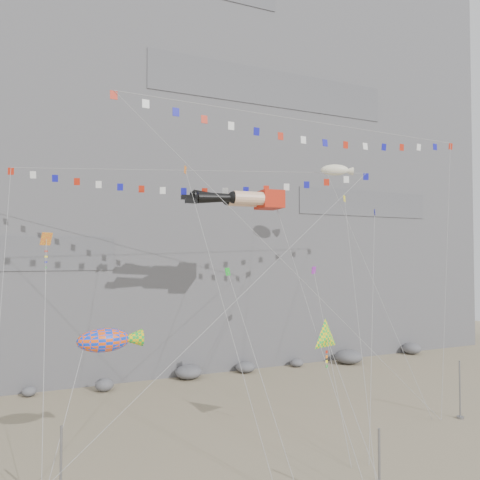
{
  "coord_description": "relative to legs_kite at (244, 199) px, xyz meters",
  "views": [
    {
      "loc": [
        -13.8,
        -26.44,
        11.82
      ],
      "look_at": [
        1.86,
        9.0,
        13.12
      ],
      "focal_mm": 35.0,
      "sensor_mm": 36.0,
      "label": 1
    }
  ],
  "objects": [
    {
      "name": "ground",
      "position": [
        -1.63,
        -7.76,
        -16.39
      ],
      "size": [
        120.0,
        120.0,
        0.0
      ],
      "primitive_type": "plane",
      "color": "gray",
      "rests_on": "ground"
    },
    {
      "name": "delta_kite",
      "position": [
        1.2,
        -9.83,
        -9.65
      ],
      "size": [
        2.73,
        7.74,
        9.89
      ],
      "color": "yellow",
      "rests_on": "ground"
    },
    {
      "name": "small_kite_b",
      "position": [
        3.68,
        -4.59,
        -5.78
      ],
      "size": [
        3.5,
        8.77,
        13.7
      ],
      "color": "purple",
      "rests_on": "ground"
    },
    {
      "name": "cliff",
      "position": [
        -1.63,
        24.24,
        8.61
      ],
      "size": [
        80.0,
        28.0,
        50.0
      ],
      "primitive_type": "cube",
      "color": "slate",
      "rests_on": "ground"
    },
    {
      "name": "fish_windsock",
      "position": [
        -11.81,
        -7.24,
        -9.28
      ],
      "size": [
        5.51,
        5.99,
        9.43
      ],
      "color": "#F84E0C",
      "rests_on": "ground"
    },
    {
      "name": "small_kite_a",
      "position": [
        -5.27,
        -1.47,
        1.46
      ],
      "size": [
        1.72,
        12.78,
        21.79
      ],
      "color": "orange",
      "rests_on": "ground"
    },
    {
      "name": "small_kite_e",
      "position": [
        9.06,
        -4.96,
        -1.47
      ],
      "size": [
        7.87,
        8.6,
        18.62
      ],
      "color": "#1212A2",
      "rests_on": "ground"
    },
    {
      "name": "harlequin_kite",
      "position": [
        -14.79,
        -5.48,
        -3.68
      ],
      "size": [
        1.62,
        7.17,
        14.2
      ],
      "color": "red",
      "rests_on": "ground"
    },
    {
      "name": "small_kite_d",
      "position": [
        9.38,
        -0.71,
        0.15
      ],
      "size": [
        9.11,
        14.57,
        23.34
      ],
      "color": "yellow",
      "rests_on": "ground"
    },
    {
      "name": "blimp_windsock",
      "position": [
        10.18,
        1.86,
        3.38
      ],
      "size": [
        3.86,
        11.92,
        22.45
      ],
      "color": "#F7F0CB",
      "rests_on": "ground"
    },
    {
      "name": "flag_banner_upper",
      "position": [
        -3.83,
        1.09,
        2.19
      ],
      "size": [
        26.73,
        18.22,
        26.57
      ],
      "color": "#B91F0B",
      "rests_on": "ground"
    },
    {
      "name": "anchor_pole_right",
      "position": [
        13.09,
        -9.26,
        -14.3
      ],
      "size": [
        0.12,
        0.12,
        4.17
      ],
      "primitive_type": "cylinder",
      "color": "slate",
      "rests_on": "ground"
    },
    {
      "name": "talus_boulders",
      "position": [
        -1.63,
        9.24,
        -15.79
      ],
      "size": [
        60.0,
        3.0,
        1.2
      ],
      "primitive_type": null,
      "color": "slate",
      "rests_on": "ground"
    },
    {
      "name": "anchor_pole_center",
      "position": [
        -0.78,
        -16.87,
        -14.46
      ],
      "size": [
        0.12,
        0.12,
        3.87
      ],
      "primitive_type": "cylinder",
      "color": "slate",
      "rests_on": "ground"
    },
    {
      "name": "flag_banner_lower",
      "position": [
        3.67,
        -4.76,
        5.42
      ],
      "size": [
        29.56,
        5.21,
        24.16
      ],
      "color": "#B91F0B",
      "rests_on": "ground"
    },
    {
      "name": "legs_kite",
      "position": [
        0.0,
        0.0,
        0.0
      ],
      "size": [
        8.23,
        18.35,
        23.56
      ],
      "rotation": [
        0.0,
        0.0,
        -0.08
      ],
      "color": "#B91F0B",
      "rests_on": "ground"
    },
    {
      "name": "small_kite_c",
      "position": [
        -4.12,
        -6.8,
        -5.77
      ],
      "size": [
        1.1,
        8.75,
        13.48
      ],
      "color": "#189E22",
      "rests_on": "ground"
    },
    {
      "name": "anchor_pole_left",
      "position": [
        -14.17,
        -11.22,
        -14.35
      ],
      "size": [
        0.12,
        0.12,
        4.08
      ],
      "primitive_type": "cylinder",
      "color": "slate",
      "rests_on": "ground"
    }
  ]
}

